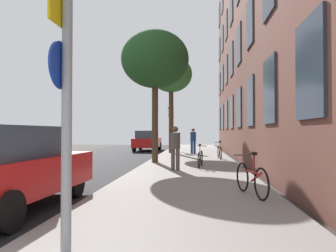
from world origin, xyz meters
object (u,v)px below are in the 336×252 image
(tree_near, at_px, (155,60))
(bicycle_2, at_px, (220,152))
(bicycle_0, at_px, (251,179))
(pedestrian_1, at_px, (193,139))
(car_0, at_px, (4,167))
(car_1, at_px, (147,140))
(sign_post, at_px, (65,88))
(pedestrian_0, at_px, (175,145))
(bicycle_1, at_px, (200,158))
(tree_far, at_px, (171,75))
(traffic_light, at_px, (171,120))

(tree_near, relative_size, bicycle_2, 3.75)
(bicycle_0, distance_m, pedestrian_1, 13.21)
(bicycle_0, height_order, car_0, car_0)
(pedestrian_1, bearing_deg, car_1, 128.46)
(sign_post, distance_m, pedestrian_1, 16.65)
(pedestrian_0, relative_size, car_1, 0.38)
(bicycle_1, relative_size, pedestrian_0, 1.04)
(pedestrian_0, distance_m, car_1, 13.80)
(tree_far, bearing_deg, sign_post, -89.43)
(traffic_light, distance_m, bicycle_0, 16.92)
(car_0, bearing_deg, tree_near, 78.51)
(bicycle_2, xyz_separation_m, car_0, (-4.86, -10.65, 0.35))
(sign_post, distance_m, traffic_light, 19.97)
(bicycle_2, distance_m, car_0, 11.71)
(bicycle_1, bearing_deg, bicycle_0, -79.33)
(tree_near, bearing_deg, car_1, 100.92)
(traffic_light, relative_size, car_0, 0.83)
(sign_post, xyz_separation_m, car_1, (-2.41, 21.28, -1.19))
(car_0, bearing_deg, sign_post, -44.96)
(pedestrian_1, height_order, car_0, pedestrian_1)
(bicycle_2, bearing_deg, bicycle_0, -90.03)
(bicycle_0, distance_m, bicycle_2, 9.33)
(bicycle_0, distance_m, bicycle_1, 5.63)
(tree_near, distance_m, car_1, 11.48)
(tree_near, bearing_deg, bicycle_2, 33.33)
(tree_far, height_order, pedestrian_1, tree_far)
(bicycle_0, distance_m, car_1, 18.57)
(bicycle_0, xyz_separation_m, car_1, (-5.15, 17.84, 0.35))
(sign_post, relative_size, car_1, 0.76)
(tree_far, xyz_separation_m, pedestrian_0, (0.93, -9.55, -4.35))
(car_1, bearing_deg, bicycle_0, -73.91)
(sign_post, xyz_separation_m, traffic_light, (-0.36, 19.96, 0.44))
(sign_post, bearing_deg, car_0, 135.04)
(tree_far, relative_size, car_1, 1.54)
(sign_post, xyz_separation_m, pedestrian_1, (1.33, 16.57, -0.97))
(tree_far, relative_size, pedestrian_1, 3.97)
(bicycle_0, xyz_separation_m, bicycle_2, (0.01, 9.33, -0.01))
(sign_post, height_order, tree_far, tree_far)
(pedestrian_0, relative_size, car_0, 0.39)
(bicycle_1, bearing_deg, traffic_light, 100.57)
(sign_post, bearing_deg, pedestrian_1, 85.42)
(sign_post, relative_size, bicycle_2, 1.98)
(sign_post, relative_size, pedestrian_0, 2.01)
(pedestrian_0, height_order, car_0, pedestrian_0)
(bicycle_0, bearing_deg, car_0, -164.84)
(pedestrian_1, bearing_deg, tree_near, -106.27)
(tree_far, distance_m, bicycle_1, 9.93)
(traffic_light, bearing_deg, bicycle_1, -79.43)
(bicycle_1, bearing_deg, bicycle_2, 74.56)
(bicycle_1, height_order, bicycle_2, bicycle_2)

